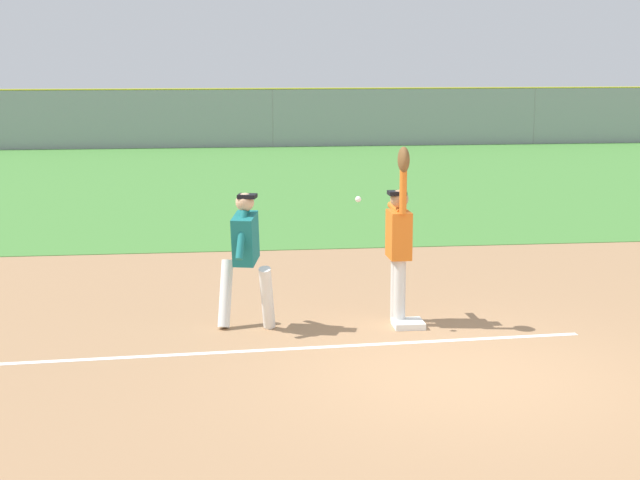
# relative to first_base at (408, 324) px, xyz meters

# --- Properties ---
(ground_plane) EXTENTS (78.95, 78.95, 0.00)m
(ground_plane) POSITION_rel_first_base_xyz_m (0.15, -1.88, -0.04)
(ground_plane) COLOR #A37A54
(outfield_grass) EXTENTS (40.29, 19.74, 0.01)m
(outfield_grass) POSITION_rel_first_base_xyz_m (0.15, 14.98, -0.04)
(outfield_grass) COLOR #478438
(outfield_grass) RESTS_ON ground_plane
(chalk_foul_line) EXTENTS (11.99, 0.76, 0.01)m
(chalk_foul_line) POSITION_rel_first_base_xyz_m (-4.00, -0.90, -0.04)
(chalk_foul_line) COLOR white
(chalk_foul_line) RESTS_ON ground_plane
(first_base) EXTENTS (0.38, 0.38, 0.08)m
(first_base) POSITION_rel_first_base_xyz_m (0.00, 0.00, 0.00)
(first_base) COLOR white
(first_base) RESTS_ON ground_plane
(fielder) EXTENTS (0.27, 0.89, 2.28)m
(fielder) POSITION_rel_first_base_xyz_m (-0.09, 0.19, 1.08)
(fielder) COLOR silver
(fielder) RESTS_ON ground_plane
(runner) EXTENTS (0.76, 0.84, 1.72)m
(runner) POSITION_rel_first_base_xyz_m (-2.03, 0.17, 0.96)
(runner) COLOR white
(runner) RESTS_ON ground_plane
(baseball) EXTENTS (0.07, 0.07, 0.07)m
(baseball) POSITION_rel_first_base_xyz_m (-0.66, -0.05, 1.61)
(baseball) COLOR white
(outfield_fence) EXTENTS (40.37, 0.08, 2.18)m
(outfield_fence) POSITION_rel_first_base_xyz_m (0.15, 24.86, 1.05)
(outfield_fence) COLOR #93999E
(outfield_fence) RESTS_ON ground_plane
(parked_car_black) EXTENTS (4.47, 2.26, 1.25)m
(parked_car_black) POSITION_rel_first_base_xyz_m (-8.30, 27.14, 0.63)
(parked_car_black) COLOR black
(parked_car_black) RESTS_ON ground_plane
(parked_car_silver) EXTENTS (4.50, 2.31, 1.25)m
(parked_car_silver) POSITION_rel_first_base_xyz_m (-2.16, 27.27, 0.63)
(parked_car_silver) COLOR #B7B7BC
(parked_car_silver) RESTS_ON ground_plane
(parked_car_red) EXTENTS (4.51, 2.33, 1.25)m
(parked_car_red) POSITION_rel_first_base_xyz_m (2.94, 27.43, 0.63)
(parked_car_red) COLOR #B21E1E
(parked_car_red) RESTS_ON ground_plane
(parked_car_white) EXTENTS (4.54, 2.39, 1.25)m
(parked_car_white) POSITION_rel_first_base_xyz_m (8.76, 27.51, 0.63)
(parked_car_white) COLOR white
(parked_car_white) RESTS_ON ground_plane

